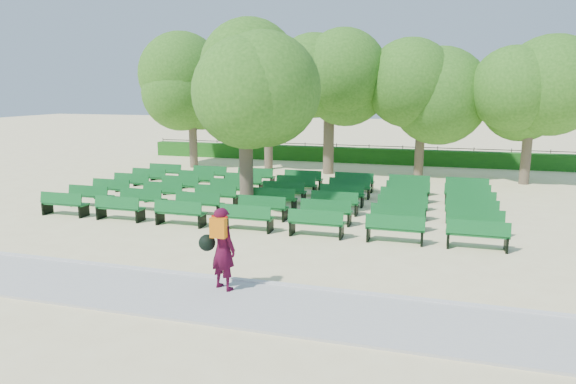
# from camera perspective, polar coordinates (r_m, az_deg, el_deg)

# --- Properties ---
(ground) EXTENTS (120.00, 120.00, 0.00)m
(ground) POSITION_cam_1_polar(r_m,az_deg,el_deg) (17.98, -0.28, -2.76)
(ground) COLOR beige
(paving) EXTENTS (30.00, 2.20, 0.06)m
(paving) POSITION_cam_1_polar(r_m,az_deg,el_deg) (11.43, -11.15, -11.33)
(paving) COLOR #B4B5B0
(paving) RESTS_ON ground
(curb) EXTENTS (30.00, 0.12, 0.10)m
(curb) POSITION_cam_1_polar(r_m,az_deg,el_deg) (12.38, -8.68, -9.33)
(curb) COLOR silver
(curb) RESTS_ON ground
(hedge) EXTENTS (26.00, 0.70, 0.90)m
(hedge) POSITION_cam_1_polar(r_m,az_deg,el_deg) (31.36, 7.06, 4.10)
(hedge) COLOR #1C5B17
(hedge) RESTS_ON ground
(fence) EXTENTS (26.00, 0.10, 1.02)m
(fence) POSITION_cam_1_polar(r_m,az_deg,el_deg) (31.81, 7.15, 3.38)
(fence) COLOR black
(fence) RESTS_ON ground
(tree_line) EXTENTS (21.80, 6.80, 7.04)m
(tree_line) POSITION_cam_1_polar(r_m,az_deg,el_deg) (27.52, 5.67, 2.16)
(tree_line) COLOR #366E1D
(tree_line) RESTS_ON ground
(bench_array) EXTENTS (1.70, 0.57, 1.06)m
(bench_array) POSITION_cam_1_polar(r_m,az_deg,el_deg) (19.64, -0.79, -1.28)
(bench_array) COLOR #105D23
(bench_array) RESTS_ON ground
(tree_among) EXTENTS (4.71, 4.71, 6.41)m
(tree_among) POSITION_cam_1_polar(r_m,az_deg,el_deg) (18.44, -4.80, 10.96)
(tree_among) COLOR brown
(tree_among) RESTS_ON ground
(person) EXTENTS (0.92, 0.66, 1.84)m
(person) POSITION_cam_1_polar(r_m,az_deg,el_deg) (11.33, -7.41, -6.12)
(person) COLOR #410921
(person) RESTS_ON ground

